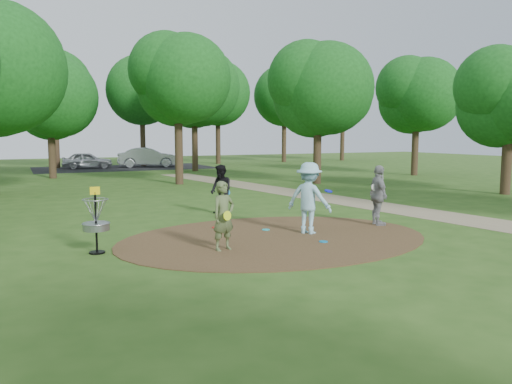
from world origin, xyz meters
name	(u,v)px	position (x,y,z in m)	size (l,w,h in m)	color
ground	(276,238)	(0.00, 0.00, 0.00)	(100.00, 100.00, 0.00)	#2D5119
dirt_clearing	(276,238)	(0.00, 0.00, 0.01)	(8.40, 8.40, 0.02)	#47301C
footpath	(410,211)	(6.50, 2.00, 0.01)	(2.00, 40.00, 0.01)	#8C7A5B
parking_lot	(125,168)	(2.00, 30.00, 0.00)	(14.00, 8.00, 0.01)	black
player_observer_with_disc	(224,216)	(-1.77, -0.71, 0.82)	(0.69, 0.57, 1.64)	#54653A
player_throwing_with_disc	(309,198)	(1.09, 0.13, 0.98)	(1.45, 1.46, 1.97)	#98D0E2
player_walking_with_disc	(221,190)	(0.12, 4.14, 0.86)	(0.79, 0.94, 1.71)	black
player_waiting_with_disc	(378,196)	(3.62, 0.29, 0.91)	(0.72, 1.14, 1.81)	gray
disc_ground_cyan	(266,230)	(0.23, 1.03, 0.03)	(0.22, 0.22, 0.02)	#18BCC5
disc_ground_blue	(323,242)	(0.81, -1.02, 0.03)	(0.22, 0.22, 0.02)	#0B82C6
disc_ground_red	(215,227)	(-0.94, 1.97, 0.03)	(0.22, 0.22, 0.02)	red
car_left	(87,160)	(-0.88, 30.40, 0.66)	(1.56, 3.87, 1.32)	#A4A5AB
car_right	(148,157)	(3.96, 30.10, 0.82)	(1.73, 4.96, 1.64)	#9FA2A6
disc_golf_basket	(96,216)	(-4.50, 0.30, 0.87)	(0.63, 0.63, 1.54)	black
tree_ring	(216,77)	(1.79, 8.79, 5.13)	(36.67, 45.20, 8.83)	#332316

